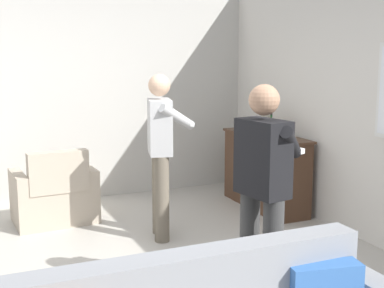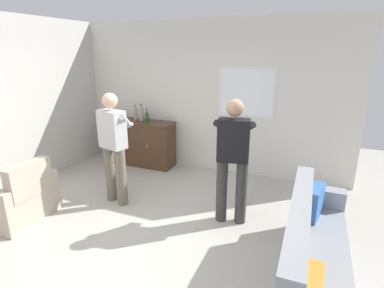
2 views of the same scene
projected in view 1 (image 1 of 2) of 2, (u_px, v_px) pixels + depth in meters
The scene contains 10 objects.
ground at pixel (111, 280), 4.51m from camera, with size 10.40×10.40×0.00m, color #B2ADA3.
wall_back_with_window at pixel (369, 102), 5.30m from camera, with size 5.20×0.15×2.80m.
wall_side_left at pixel (52, 92), 6.67m from camera, with size 0.12×5.20×2.80m, color beige.
armchair at pixel (55, 197), 5.97m from camera, with size 0.69×0.92×0.85m.
sideboard_cabinet at pixel (265, 171), 6.53m from camera, with size 1.36×0.49×0.91m.
bottle_wine_green at pixel (268, 123), 6.42m from camera, with size 0.08×0.08×0.34m.
bottle_liquor_amber at pixel (263, 123), 6.57m from camera, with size 0.06×0.06×0.31m.
bottle_spirits_clear at pixel (271, 128), 6.26m from camera, with size 0.07×0.07×0.28m.
person_standing_left at pixel (161, 148), 5.39m from camera, with size 0.54×0.51×1.68m.
person_standing_right at pixel (263, 187), 3.86m from camera, with size 0.55×0.50×1.68m.
Camera 1 is at (4.16, -1.08, 1.92)m, focal length 50.00 mm.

